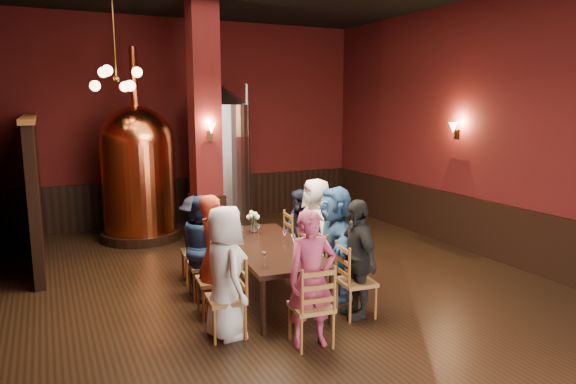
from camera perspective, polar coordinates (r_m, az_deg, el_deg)
name	(u,v)px	position (r m, az deg, el deg)	size (l,w,h in m)	color
room	(284,136)	(7.11, -0.48, 6.22)	(10.00, 10.02, 4.50)	black
wainscot_right	(487,229)	(9.73, 21.23, -3.86)	(0.08, 9.90, 1.00)	black
wainscot_back	(193,199)	(11.99, -10.52, -0.81)	(7.90, 0.08, 1.00)	black
column	(205,127)	(9.63, -9.23, 7.10)	(0.58, 0.58, 4.50)	#4B1010
partition	(35,192)	(9.76, -26.30, 0.01)	(0.22, 3.50, 2.40)	black
pendant_cluster	(116,79)	(9.42, -18.53, 11.83)	(0.90, 0.90, 1.70)	#A57226
sconce_wall	(457,130)	(10.01, 18.29, 6.54)	(0.20, 0.20, 0.36)	black
sconce_column	(210,131)	(9.35, -8.70, 6.72)	(0.20, 0.20, 0.36)	black
dining_table	(269,249)	(7.20, -2.13, -6.40)	(1.23, 2.49, 0.75)	black
chair_0	(226,298)	(6.15, -6.91, -11.65)	(0.46, 0.46, 0.92)	brown
person_0	(225,272)	(6.04, -6.98, -8.83)	(0.76, 0.50, 1.56)	silver
chair_1	(214,280)	(6.76, -8.22, -9.63)	(0.46, 0.46, 0.92)	brown
person_1	(213,255)	(6.66, -8.29, -6.97)	(0.57, 0.38, 1.58)	#9E2D1B
chair_2	(204,265)	(7.38, -9.28, -7.97)	(0.46, 0.46, 0.92)	brown
person_2	(204,246)	(7.30, -9.34, -5.99)	(0.71, 0.35, 1.45)	navy
chair_3	(196,252)	(8.01, -10.18, -6.55)	(0.46, 0.46, 0.92)	brown
person_3	(196,239)	(7.95, -10.22, -5.17)	(0.85, 0.49, 1.32)	black
chair_4	(356,281)	(6.70, 7.60, -9.80)	(0.46, 0.46, 0.92)	brown
person_4	(357,258)	(6.61, 7.66, -7.32)	(0.89, 0.37, 1.53)	black
chair_5	(334,266)	(7.27, 5.15, -8.15)	(0.46, 0.46, 0.92)	brown
person_5	(335,243)	(7.17, 5.19, -5.61)	(1.47, 0.47, 1.59)	#305C90
chair_6	(316,253)	(7.84, 3.10, -6.75)	(0.46, 0.46, 0.92)	brown
person_6	(316,231)	(7.75, 3.12, -4.36)	(0.78, 0.51, 1.60)	silver
chair_7	(300,241)	(8.44, 1.32, -5.52)	(0.46, 0.46, 0.92)	brown
person_7	(300,230)	(8.39, 1.32, -4.22)	(0.64, 0.32, 1.32)	black
chair_8	(311,306)	(5.90, 2.60, -12.55)	(0.46, 0.46, 0.92)	brown
person_8	(312,279)	(5.78, 2.63, -9.64)	(0.57, 0.37, 1.56)	#9C3455
copper_kettle	(139,171)	(10.53, -16.27, 2.22)	(1.86, 1.86, 3.74)	black
steel_vessel	(222,156)	(11.27, -7.33, 3.95)	(1.45, 1.45, 3.08)	#B2B2B7
rose_vase	(254,218)	(7.81, -3.82, -2.93)	(0.20, 0.20, 0.34)	white
wine_glass_0	(285,237)	(7.29, -0.38, -4.98)	(0.07, 0.07, 0.17)	white
wine_glass_1	(242,232)	(7.57, -5.11, -4.44)	(0.07, 0.07, 0.17)	white
wine_glass_2	(258,230)	(7.67, -3.31, -4.23)	(0.07, 0.07, 0.17)	white
wine_glass_3	(265,259)	(6.28, -2.60, -7.48)	(0.07, 0.07, 0.17)	white
wine_glass_4	(294,244)	(6.92, 0.70, -5.81)	(0.07, 0.07, 0.17)	white
wine_glass_5	(293,240)	(7.11, 0.56, -5.38)	(0.07, 0.07, 0.17)	white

